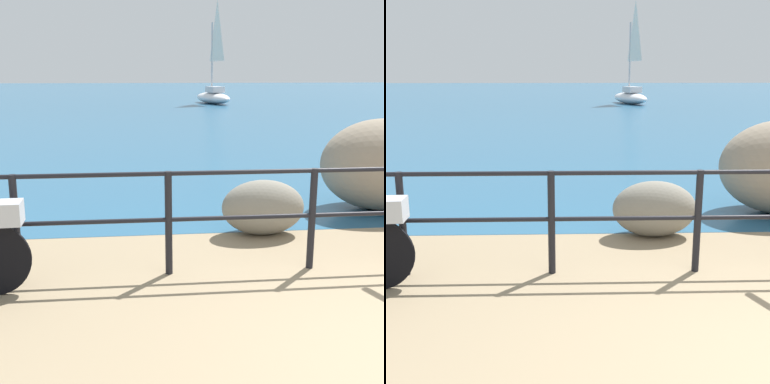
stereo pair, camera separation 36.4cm
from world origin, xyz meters
The scene contains 4 objects.
ground_plane centered at (0.00, 20.00, -0.05)m, with size 120.00×120.00×0.10m, color #937F60.
sea_surface centered at (0.00, 48.21, 0.00)m, with size 120.00×90.00×0.01m, color #285B7F.
breakwater_boulder_left centered at (-0.92, 3.13, 0.33)m, with size 1.00×0.61×0.67m.
sailboat centered at (2.35, 29.10, 0.71)m, with size 2.34×4.58×6.16m.
Camera 2 is at (-2.04, -2.63, 1.92)m, focal length 46.97 mm.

